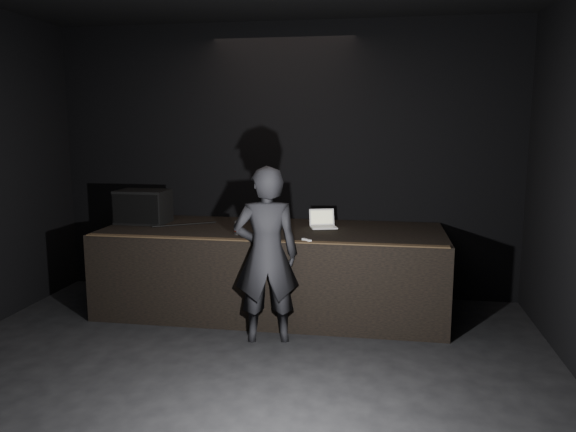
# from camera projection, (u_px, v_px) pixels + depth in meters

# --- Properties ---
(ground) EXTENTS (7.00, 7.00, 0.00)m
(ground) POSITION_uv_depth(u_px,v_px,m) (202.00, 429.00, 4.14)
(ground) COLOR black
(ground) RESTS_ON ground
(room_walls) EXTENTS (6.10, 7.10, 3.52)m
(room_walls) POSITION_uv_depth(u_px,v_px,m) (195.00, 154.00, 3.82)
(room_walls) COLOR black
(room_walls) RESTS_ON ground
(stage_riser) EXTENTS (4.00, 1.50, 1.00)m
(stage_riser) POSITION_uv_depth(u_px,v_px,m) (273.00, 270.00, 6.72)
(stage_riser) COLOR black
(stage_riser) RESTS_ON ground
(riser_lip) EXTENTS (3.92, 0.10, 0.01)m
(riser_lip) POSITION_uv_depth(u_px,v_px,m) (260.00, 240.00, 5.95)
(riser_lip) COLOR brown
(riser_lip) RESTS_ON stage_riser
(stage_monitor) EXTENTS (0.63, 0.46, 0.41)m
(stage_monitor) POSITION_uv_depth(u_px,v_px,m) (143.00, 207.00, 7.00)
(stage_monitor) COLOR black
(stage_monitor) RESTS_ON stage_riser
(cable) EXTENTS (0.67, 0.45, 0.02)m
(cable) POSITION_uv_depth(u_px,v_px,m) (185.00, 224.00, 6.88)
(cable) COLOR black
(cable) RESTS_ON stage_riser
(laptop) EXTENTS (0.37, 0.34, 0.21)m
(laptop) POSITION_uv_depth(u_px,v_px,m) (323.00, 223.00, 6.74)
(laptop) COLOR white
(laptop) RESTS_ON stage_riser
(beer_can) EXTENTS (0.07, 0.07, 0.16)m
(beer_can) POSITION_uv_depth(u_px,v_px,m) (237.00, 228.00, 6.27)
(beer_can) COLOR silver
(beer_can) RESTS_ON stage_riser
(plastic_cup) EXTENTS (0.08, 0.08, 0.10)m
(plastic_cup) POSITION_uv_depth(u_px,v_px,m) (282.00, 222.00, 6.77)
(plastic_cup) COLOR white
(plastic_cup) RESTS_ON stage_riser
(wii_remote) EXTENTS (0.11, 0.12, 0.02)m
(wii_remote) POSITION_uv_depth(u_px,v_px,m) (307.00, 240.00, 5.92)
(wii_remote) COLOR white
(wii_remote) RESTS_ON stage_riser
(person) EXTENTS (0.75, 0.58, 1.82)m
(person) POSITION_uv_depth(u_px,v_px,m) (266.00, 255.00, 5.71)
(person) COLOR black
(person) RESTS_ON ground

